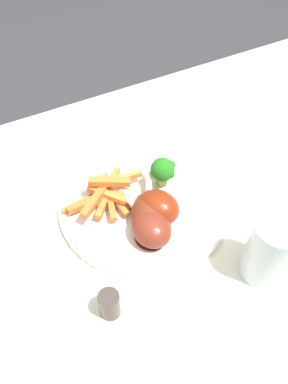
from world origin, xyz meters
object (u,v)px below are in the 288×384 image
chicken_drumstick_far (150,212)px  pepper_shaker (110,304)px  broccoli_floret_front (163,170)px  dining_table (170,239)px  chicken_drumstick_extra (156,206)px  dinner_plate (144,201)px  carrot_fries_pile (106,194)px  water_glass (270,250)px  chicken_drumstick_near (150,227)px

chicken_drumstick_far → pepper_shaker: chicken_drumstick_far is taller
broccoli_floret_front → chicken_drumstick_far: 0.08m
dining_table → chicken_drumstick_extra: (-0.04, -0.01, 0.14)m
dining_table → pepper_shaker: bearing=-143.8°
dinner_plate → carrot_fries_pile: bearing=155.5°
carrot_fries_pile → chicken_drumstick_extra: chicken_drumstick_extra is taller
water_glass → chicken_drumstick_extra: bearing=123.6°
dining_table → broccoli_floret_front: broccoli_floret_front is taller
dining_table → pepper_shaker: pepper_shaker is taller
dining_table → dinner_plate: dinner_plate is taller
dining_table → water_glass: size_ratio=11.07×
dinner_plate → broccoli_floret_front: broccoli_floret_front is taller
carrot_fries_pile → chicken_drumstick_far: carrot_fries_pile is taller
chicken_drumstick_near → carrot_fries_pile: bearing=110.1°
carrot_fries_pile → chicken_drumstick_near: (0.03, -0.09, 0.00)m
chicken_drumstick_far → dining_table: bearing=16.7°
water_glass → pepper_shaker: 0.24m
broccoli_floret_front → carrot_fries_pile: broccoli_floret_front is taller
carrot_fries_pile → chicken_drumstick_extra: bearing=-47.1°
dinner_plate → chicken_drumstick_extra: 0.05m
dining_table → water_glass: water_glass is taller
water_glass → pepper_shaker: (-0.23, 0.04, -0.03)m
broccoli_floret_front → water_glass: bearing=-74.4°
water_glass → pepper_shaker: water_glass is taller
carrot_fries_pile → water_glass: 0.27m
chicken_drumstick_far → chicken_drumstick_extra: 0.01m
dining_table → dinner_plate: 0.12m
chicken_drumstick_near → pepper_shaker: chicken_drumstick_near is taller
carrot_fries_pile → water_glass: size_ratio=1.27×
chicken_drumstick_near → water_glass: water_glass is taller
broccoli_floret_front → carrot_fries_pile: size_ratio=0.38×
chicken_drumstick_extra → water_glass: water_glass is taller
chicken_drumstick_extra → pepper_shaker: 0.17m
broccoli_floret_front → carrot_fries_pile: (-0.10, 0.01, -0.02)m
chicken_drumstick_extra → water_glass: bearing=-56.4°
chicken_drumstick_near → water_glass: bearing=-44.1°
carrot_fries_pile → pepper_shaker: size_ratio=3.03×
chicken_drumstick_far → chicken_drumstick_extra: size_ratio=1.04×
carrot_fries_pile → chicken_drumstick_extra: size_ratio=1.17×
carrot_fries_pile → pepper_shaker: (-0.07, -0.18, -0.01)m
chicken_drumstick_far → water_glass: 0.19m
dining_table → broccoli_floret_front: 0.16m
broccoli_floret_front → pepper_shaker: bearing=-135.7°
broccoli_floret_front → chicken_drumstick_far: (-0.06, -0.06, -0.01)m
broccoli_floret_front → dining_table: bearing=-92.2°
dining_table → water_glass: (0.06, -0.17, 0.17)m
chicken_drumstick_far → chicken_drumstick_extra: bearing=16.5°
chicken_drumstick_extra → carrot_fries_pile: bearing=132.9°
dining_table → water_glass: bearing=-70.0°
chicken_drumstick_near → chicken_drumstick_extra: 0.04m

